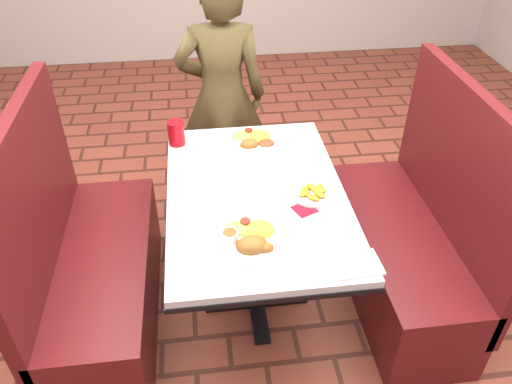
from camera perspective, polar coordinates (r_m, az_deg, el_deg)
dining_table at (r=2.32m, az=0.00°, el=-1.90°), size 0.81×1.21×0.75m
booth_bench_left at (r=2.59m, az=-18.06°, el=-8.83°), size 0.47×1.20×1.17m
booth_bench_right at (r=2.72m, az=17.00°, el=-5.81°), size 0.47×1.20×1.17m
diner_person at (r=3.08m, az=-3.92°, el=10.77°), size 0.56×0.38×1.50m
near_dinner_plate at (r=1.98m, az=-0.53°, el=-4.91°), size 0.29×0.29×0.09m
far_dinner_plate at (r=2.60m, az=-0.22°, el=6.18°), size 0.28×0.28×0.07m
plantain_plate at (r=2.24m, az=6.55°, el=-0.11°), size 0.20×0.20×0.03m
maroon_napkin at (r=2.17m, az=5.56°, el=-1.97°), size 0.12×0.12×0.00m
spoon_utensil at (r=2.14m, az=7.43°, el=-2.64°), size 0.02×0.13×0.00m
red_tumbler at (r=2.60m, az=-9.11°, el=6.69°), size 0.09×0.09×0.13m
paper_napkin at (r=1.94m, az=11.43°, el=-8.11°), size 0.19×0.14×0.01m
knife_utensil at (r=1.94m, az=-1.72°, el=-7.06°), size 0.04×0.19×0.00m
fork_utensil at (r=1.96m, az=-1.39°, el=-6.63°), size 0.06×0.13×0.00m
lettuce_shreds at (r=2.31m, az=0.80°, el=0.98°), size 0.28×0.32×0.00m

